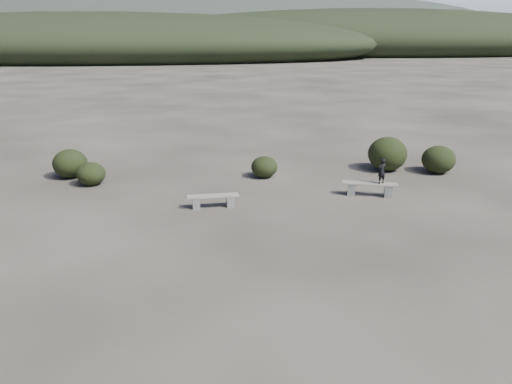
{
  "coord_description": "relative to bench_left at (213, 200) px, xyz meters",
  "views": [
    {
      "loc": [
        -1.28,
        -10.27,
        5.63
      ],
      "look_at": [
        -0.29,
        3.5,
        1.1
      ],
      "focal_mm": 35.0,
      "sensor_mm": 36.0,
      "label": 1
    }
  ],
  "objects": [
    {
      "name": "shrub_a",
      "position": [
        -4.62,
        2.85,
        0.18
      ],
      "size": [
        1.06,
        1.06,
        0.87
      ],
      "primitive_type": "ellipsoid",
      "color": "black",
      "rests_on": "ground"
    },
    {
      "name": "shrub_e",
      "position": [
        9.14,
        3.53,
        0.3
      ],
      "size": [
        1.34,
        1.34,
        1.12
      ],
      "primitive_type": "ellipsoid",
      "color": "black",
      "rests_on": "ground"
    },
    {
      "name": "bench_left",
      "position": [
        0.0,
        0.0,
        0.0
      ],
      "size": [
        1.72,
        0.5,
        0.42
      ],
      "rotation": [
        0.0,
        0.0,
        0.09
      ],
      "color": "slate",
      "rests_on": "ground"
    },
    {
      "name": "mountain_ridges",
      "position": [
        -5.91,
        333.74,
        10.58
      ],
      "size": [
        500.0,
        400.0,
        56.0
      ],
      "color": "black",
      "rests_on": "ground"
    },
    {
      "name": "seated_person",
      "position": [
        5.85,
        0.72,
        0.66
      ],
      "size": [
        0.38,
        0.33,
        0.89
      ],
      "primitive_type": "imported",
      "rotation": [
        0.0,
        0.0,
        3.58
      ],
      "color": "black",
      "rests_on": "bench_right"
    },
    {
      "name": "bench_right",
      "position": [
        5.5,
        0.81,
        0.03
      ],
      "size": [
        1.95,
        0.87,
        0.48
      ],
      "rotation": [
        0.0,
        0.0,
        -0.26
      ],
      "color": "slate",
      "rests_on": "ground"
    },
    {
      "name": "ground",
      "position": [
        1.57,
        -5.32,
        -0.26
      ],
      "size": [
        1200.0,
        1200.0,
        0.0
      ],
      "primitive_type": "plane",
      "color": "#2C2822",
      "rests_on": "ground"
    },
    {
      "name": "shrub_f",
      "position": [
        -5.67,
        3.94,
        0.31
      ],
      "size": [
        1.34,
        1.34,
        1.13
      ],
      "primitive_type": "ellipsoid",
      "color": "black",
      "rests_on": "ground"
    },
    {
      "name": "shrub_d",
      "position": [
        7.17,
        4.07,
        0.44
      ],
      "size": [
        1.6,
        1.6,
        1.4
      ],
      "primitive_type": "ellipsoid",
      "color": "black",
      "rests_on": "ground"
    },
    {
      "name": "shrub_c",
      "position": [
        1.99,
        3.41,
        0.16
      ],
      "size": [
        1.05,
        1.05,
        0.84
      ],
      "primitive_type": "ellipsoid",
      "color": "black",
      "rests_on": "ground"
    }
  ]
}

